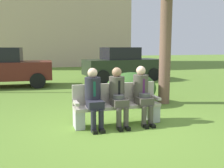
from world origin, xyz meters
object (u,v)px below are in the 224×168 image
Objects in this scene: parked_car_far at (122,64)px; park_bench at (117,105)px; parked_car_near at (4,67)px; seated_man_middle at (118,94)px; seated_man_right at (142,92)px; seated_man_left at (94,95)px; shrub_near_bench at (131,88)px; palm_tree_tall at (167,7)px.

park_bench is at bearing -110.87° from parked_car_far.
park_bench is 0.49× the size of parked_car_near.
seated_man_middle is 0.99× the size of seated_man_right.
park_bench is 0.64m from seated_man_left.
parked_car_near and parked_car_far have the same top height.
seated_man_left is 0.54m from seated_man_middle.
shrub_near_bench is 5.30m from parked_car_far.
palm_tree_tall is 1.07× the size of parked_car_far.
shrub_near_bench is (1.05, 1.76, 0.05)m from park_bench.
seated_man_left is at bearing -166.91° from park_bench.
palm_tree_tall reaches higher than seated_man_right.
seated_man_right is 1.97m from shrub_near_bench.
seated_man_middle is at bearing -0.64° from seated_man_left.
seated_man_left is at bearing -130.41° from shrub_near_bench.
seated_man_right is at bearing -0.21° from seated_man_left.
parked_car_near is (-4.96, 4.85, -2.03)m from palm_tree_tall.
parked_car_near is (-3.96, 4.62, 0.36)m from shrub_near_bench.
parked_car_near is (-2.91, 6.37, 0.41)m from park_bench.
park_bench is at bearing -143.34° from palm_tree_tall.
seated_man_middle is 0.30× the size of palm_tree_tall.
parked_car_near reaches higher than park_bench.
seated_man_right is 0.30× the size of palm_tree_tall.
shrub_near_bench is at bearing 59.09° from park_bench.
parked_car_far is at bearing 73.66° from seated_man_right.
parked_car_near is 5.53m from parked_car_far.
palm_tree_tall is (2.06, 1.66, 2.16)m from seated_man_middle.
seated_man_left is at bearing 179.79° from seated_man_right.
parked_car_far reaches higher than seated_man_left.
seated_man_middle is (0.54, -0.01, -0.00)m from seated_man_left.
palm_tree_tall is at bearing 48.12° from seated_man_right.
park_bench is 2.05m from shrub_near_bench.
palm_tree_tall is 7.23m from parked_car_near.
seated_man_right is at bearing 0.19° from seated_man_middle.
seated_man_right reaches higher than seated_man_left.
seated_man_left is 0.32× the size of parked_car_near.
parked_car_near is at bearing 130.65° from shrub_near_bench.
seated_man_middle is 3.42m from palm_tree_tall.
seated_man_left is 0.32× the size of parked_car_far.
seated_man_left is (-0.55, -0.13, 0.29)m from park_bench.
seated_man_middle is at bearing -141.16° from palm_tree_tall.
palm_tree_tall reaches higher than park_bench.
shrub_near_bench is 0.38× the size of parked_car_far.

